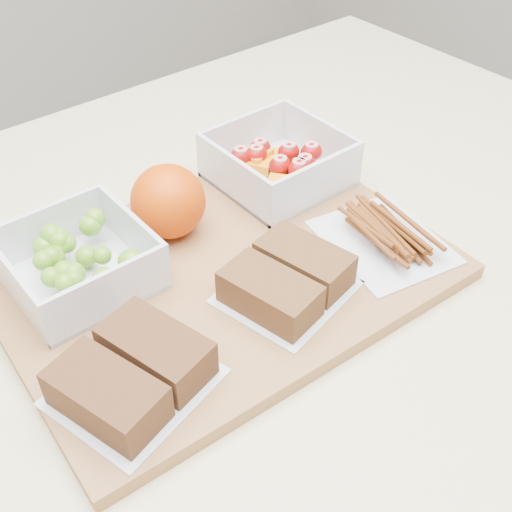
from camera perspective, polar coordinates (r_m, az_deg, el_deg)
The scene contains 7 objects.
cutting_board at distance 0.64m, azimuth -2.87°, elevation -1.57°, with size 0.42×0.30×0.02m, color #9D6D41.
grape_container at distance 0.62m, azimuth -15.48°, elevation -0.44°, with size 0.12×0.12×0.05m.
fruit_container at distance 0.74m, azimuth 1.99°, elevation 8.13°, with size 0.13×0.13×0.06m.
orange at distance 0.66m, azimuth -7.82°, elevation 4.83°, with size 0.08×0.08×0.08m, color #D04404.
sandwich_bag_left at distance 0.52m, azimuth -10.94°, elevation -10.21°, with size 0.14×0.13×0.04m.
sandwich_bag_center at distance 0.59m, azimuth 2.79°, elevation -2.06°, with size 0.13×0.12×0.04m.
pretzel_bag at distance 0.66m, azimuth 11.36°, elevation 2.14°, with size 0.13×0.15×0.03m.
Camera 1 is at (-0.28, -0.36, 1.34)m, focal length 45.00 mm.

